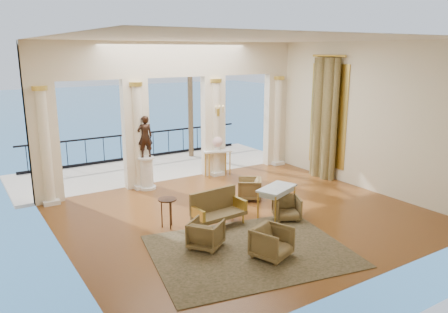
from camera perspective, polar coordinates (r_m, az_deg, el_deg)
floor at (r=11.61m, az=2.61°, el=-7.66°), size 9.00×9.00×0.00m
room_walls at (r=10.01m, az=6.49°, el=5.88°), size 9.00×9.00×9.00m
arcade at (r=14.20m, az=-6.25°, el=6.98°), size 9.00×0.56×4.50m
terrace at (r=16.47m, az=-9.08°, el=-1.52°), size 10.00×3.60×0.10m
balustrade at (r=17.80m, az=-11.21°, el=1.06°), size 9.00×0.06×1.03m
palm_tree at (r=17.49m, az=-4.53°, el=13.23°), size 2.00×2.00×4.50m
sea at (r=69.85m, az=-27.13°, el=3.79°), size 160.00×160.00×0.00m
curtain at (r=14.91m, az=12.93°, el=4.85°), size 0.33×1.40×4.09m
window_frame at (r=15.04m, az=13.45°, el=5.20°), size 0.04×1.60×3.40m
wall_sconce at (r=14.65m, az=-0.73°, el=5.86°), size 0.30×0.11×0.33m
rug at (r=9.67m, az=3.38°, el=-12.18°), size 4.67×3.95×0.02m
armchair_a at (r=9.30m, az=6.26°, el=-10.91°), size 0.90×0.88×0.74m
armchair_b at (r=11.34m, az=8.19°, el=-6.54°), size 0.84×0.82×0.66m
armchair_c at (r=12.72m, az=3.33°, el=-4.10°), size 0.90×0.91×0.69m
armchair_d at (r=9.68m, az=-2.39°, el=-9.94°), size 0.90×0.91×0.69m
settee at (r=10.80m, az=-0.93°, el=-6.82°), size 1.39×0.67×0.89m
game_table at (r=11.46m, az=6.91°, el=-4.38°), size 1.26×0.98×0.77m
pedestal at (r=13.81m, az=-10.07°, el=-2.21°), size 0.56×0.56×1.02m
statue at (r=13.54m, az=-10.27°, el=2.57°), size 0.50×0.36×1.29m
console_table at (r=14.95m, az=-0.84°, el=0.24°), size 1.01×0.65×0.90m
urn at (r=14.86m, az=-0.85°, el=1.83°), size 0.36×0.36×0.47m
side_table at (r=10.71m, az=-7.41°, el=-6.03°), size 0.45×0.45×0.74m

